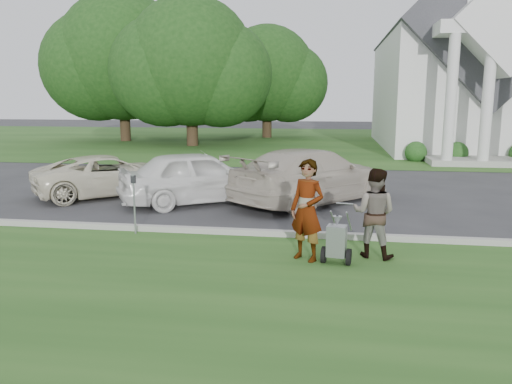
% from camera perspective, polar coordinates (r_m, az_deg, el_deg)
% --- Properties ---
extents(ground, '(120.00, 120.00, 0.00)m').
position_cam_1_polar(ground, '(11.03, 1.70, -5.88)').
color(ground, '#333335').
rests_on(ground, ground).
extents(grass_strip, '(80.00, 7.00, 0.01)m').
position_cam_1_polar(grass_strip, '(8.22, -0.90, -11.75)').
color(grass_strip, '#254F1B').
rests_on(grass_strip, ground).
extents(church_lawn, '(80.00, 30.00, 0.01)m').
position_cam_1_polar(church_lawn, '(37.65, 6.74, 5.81)').
color(church_lawn, '#254F1B').
rests_on(church_lawn, ground).
extents(curb, '(80.00, 0.18, 0.15)m').
position_cam_1_polar(curb, '(11.53, 2.04, -4.76)').
color(curb, '#9E9E93').
rests_on(curb, ground).
extents(church, '(9.19, 19.00, 24.10)m').
position_cam_1_polar(church, '(34.60, 22.29, 14.53)').
color(church, white).
rests_on(church, ground).
extents(tree_left, '(10.63, 8.40, 9.71)m').
position_cam_1_polar(tree_left, '(33.84, -7.49, 13.91)').
color(tree_left, '#332316').
rests_on(tree_left, ground).
extents(tree_far, '(11.64, 9.20, 10.73)m').
position_cam_1_polar(tree_far, '(38.72, -15.07, 14.08)').
color(tree_far, '#332316').
rests_on(tree_far, ground).
extents(tree_back, '(9.61, 7.60, 8.89)m').
position_cam_1_polar(tree_back, '(40.86, 1.26, 12.88)').
color(tree_back, '#332316').
rests_on(tree_back, ground).
extents(striping_cart, '(0.63, 1.15, 1.02)m').
position_cam_1_polar(striping_cart, '(9.70, 9.21, -5.64)').
color(striping_cart, black).
rests_on(striping_cart, ground).
extents(person_left, '(0.87, 0.78, 1.99)m').
position_cam_1_polar(person_left, '(9.70, 5.86, -2.17)').
color(person_left, '#999999').
rests_on(person_left, ground).
extents(person_right, '(1.03, 0.91, 1.79)m').
position_cam_1_polar(person_right, '(10.14, 13.32, -2.43)').
color(person_right, '#999999').
rests_on(person_right, ground).
extents(parking_meter_near, '(0.10, 0.09, 1.41)m').
position_cam_1_polar(parking_meter_near, '(11.88, -13.77, -0.55)').
color(parking_meter_near, '#93969B').
rests_on(parking_meter_near, ground).
extents(car_a, '(5.04, 4.79, 1.33)m').
position_cam_1_polar(car_a, '(17.00, -16.36, 1.85)').
color(car_a, beige).
rests_on(car_a, ground).
extents(car_b, '(5.04, 4.13, 1.62)m').
position_cam_1_polar(car_b, '(15.11, -6.54, 1.72)').
color(car_b, white).
rests_on(car_b, ground).
extents(car_c, '(5.34, 5.92, 1.65)m').
position_cam_1_polar(car_c, '(15.27, 6.42, 1.88)').
color(car_c, beige).
rests_on(car_c, ground).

